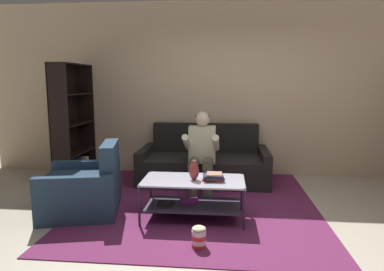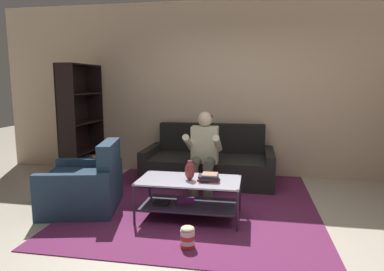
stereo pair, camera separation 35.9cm
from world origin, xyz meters
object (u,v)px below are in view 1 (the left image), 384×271
(couch, at_px, (204,164))
(book_stack, at_px, (214,177))
(bookshelf, at_px, (72,140))
(person_seated_center, at_px, (202,149))
(armchair, at_px, (84,189))
(vase, at_px, (194,171))
(popcorn_tub, at_px, (199,237))
(coffee_table, at_px, (193,192))

(couch, xyz_separation_m, book_stack, (0.21, -1.55, 0.22))
(bookshelf, bearing_deg, couch, 5.59)
(person_seated_center, xyz_separation_m, armchair, (-1.36, -0.90, -0.35))
(couch, distance_m, armchair, 2.01)
(person_seated_center, bearing_deg, armchair, -146.67)
(vase, relative_size, armchair, 0.21)
(armchair, distance_m, popcorn_tub, 1.66)
(couch, relative_size, bookshelf, 1.08)
(couch, bearing_deg, bookshelf, -174.41)
(popcorn_tub, bearing_deg, person_seated_center, 93.19)
(vase, bearing_deg, person_seated_center, 88.83)
(bookshelf, bearing_deg, person_seated_center, -10.17)
(armchair, xyz_separation_m, popcorn_tub, (1.46, -0.78, -0.17))
(person_seated_center, height_order, armchair, person_seated_center)
(person_seated_center, distance_m, popcorn_tub, 1.76)
(person_seated_center, xyz_separation_m, popcorn_tub, (0.09, -1.68, -0.52))
(bookshelf, bearing_deg, coffee_table, -32.94)
(couch, bearing_deg, book_stack, -82.45)
(book_stack, relative_size, popcorn_tub, 1.19)
(popcorn_tub, bearing_deg, book_stack, 80.98)
(couch, bearing_deg, coffee_table, -91.36)
(person_seated_center, xyz_separation_m, book_stack, (0.21, -0.97, -0.12))
(vase, height_order, popcorn_tub, vase)
(couch, relative_size, book_stack, 7.75)
(couch, xyz_separation_m, armchair, (-1.36, -1.48, 0.00))
(couch, xyz_separation_m, popcorn_tub, (0.09, -2.26, -0.17))
(person_seated_center, xyz_separation_m, vase, (-0.02, -0.97, -0.06))
(book_stack, xyz_separation_m, bookshelf, (-2.30, 1.35, 0.16))
(couch, height_order, bookshelf, bookshelf)
(person_seated_center, relative_size, vase, 5.15)
(person_seated_center, bearing_deg, coffee_table, -92.19)
(coffee_table, bearing_deg, book_stack, -4.44)
(couch, height_order, person_seated_center, person_seated_center)
(person_seated_center, relative_size, armchair, 1.09)
(coffee_table, xyz_separation_m, vase, (0.02, -0.01, 0.26))
(vase, relative_size, bookshelf, 0.12)
(book_stack, xyz_separation_m, popcorn_tub, (-0.11, -0.71, -0.40))
(person_seated_center, distance_m, vase, 0.97)
(vase, relative_size, book_stack, 0.87)
(bookshelf, bearing_deg, popcorn_tub, -43.27)
(vase, bearing_deg, bookshelf, 147.03)
(coffee_table, relative_size, armchair, 1.10)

